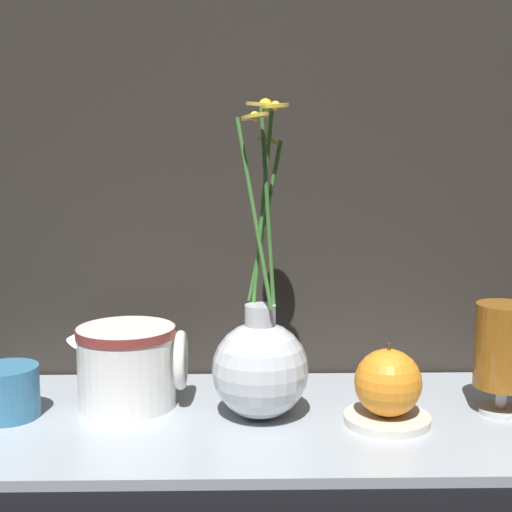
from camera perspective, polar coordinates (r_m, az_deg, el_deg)
ground_plane at (r=0.91m, az=-0.14°, el=-13.41°), size 6.00×6.00×0.00m
shelf at (r=0.91m, az=-0.14°, el=-13.06°), size 0.76×0.34×0.01m
vase_with_flowers at (r=0.88m, az=0.35°, el=-8.49°), size 0.12×0.12×0.39m
yellow_mug at (r=0.95m, az=-19.39°, el=-10.21°), size 0.09×0.08×0.06m
ceramic_pitcher at (r=0.94m, az=-10.18°, el=-8.36°), size 0.15×0.13×0.12m
tea_glass at (r=0.94m, az=19.21°, el=-6.97°), size 0.07×0.07×0.14m
saucer_plate at (r=0.90m, az=10.43°, el=-12.69°), size 0.11×0.11×0.01m
orange_fruit at (r=0.88m, az=10.51°, el=-9.92°), size 0.08×0.08×0.09m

